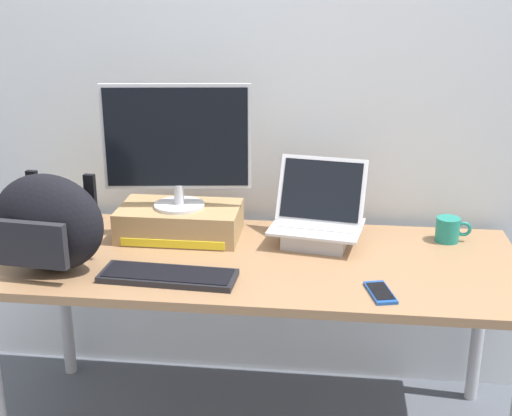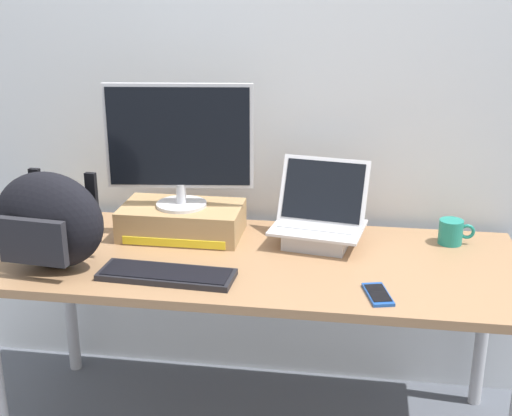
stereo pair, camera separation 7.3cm
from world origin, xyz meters
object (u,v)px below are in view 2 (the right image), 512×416
at_px(messenger_backpack, 49,221).
at_px(open_laptop, 319,227).
at_px(desktop_monitor, 179,144).
at_px(cell_phone, 378,294).
at_px(coffee_mug, 452,232).
at_px(external_keyboard, 167,274).
at_px(toner_box_yellow, 182,221).
at_px(plush_toy, 56,219).

bearing_deg(messenger_backpack, open_laptop, 27.25).
bearing_deg(desktop_monitor, cell_phone, -36.66).
bearing_deg(coffee_mug, desktop_monitor, -176.29).
xyz_separation_m(open_laptop, cell_phone, (0.21, -0.40, -0.06)).
relative_size(external_keyboard, messenger_backpack, 1.13).
xyz_separation_m(desktop_monitor, coffee_mug, (0.98, 0.06, -0.31)).
height_order(toner_box_yellow, external_keyboard, toner_box_yellow).
distance_m(toner_box_yellow, plush_toy, 0.49).
xyz_separation_m(external_keyboard, plush_toy, (-0.53, 0.36, 0.03)).
height_order(open_laptop, coffee_mug, open_laptop).
bearing_deg(plush_toy, desktop_monitor, 1.48).
height_order(desktop_monitor, plush_toy, desktop_monitor).
xyz_separation_m(open_laptop, plush_toy, (-1.00, -0.01, -0.02)).
relative_size(desktop_monitor, coffee_mug, 4.12).
relative_size(desktop_monitor, cell_phone, 3.29).
bearing_deg(desktop_monitor, open_laptop, -7.62).
xyz_separation_m(open_laptop, external_keyboard, (-0.46, -0.37, -0.05)).
bearing_deg(external_keyboard, desktop_monitor, 99.58).
relative_size(open_laptop, cell_phone, 2.22).
bearing_deg(open_laptop, desktop_monitor, -171.02).
distance_m(coffee_mug, plush_toy, 1.47).
relative_size(toner_box_yellow, messenger_backpack, 1.12).
bearing_deg(external_keyboard, open_laptop, 41.38).
distance_m(open_laptop, external_keyboard, 0.59).
bearing_deg(coffee_mug, plush_toy, -177.03).
height_order(messenger_backpack, coffee_mug, messenger_backpack).
bearing_deg(external_keyboard, toner_box_yellow, 99.59).
height_order(cell_phone, plush_toy, plush_toy).
height_order(desktop_monitor, open_laptop, desktop_monitor).
distance_m(external_keyboard, cell_phone, 0.67).
xyz_separation_m(toner_box_yellow, cell_phone, (0.71, -0.40, -0.05)).
relative_size(desktop_monitor, external_keyboard, 1.19).
bearing_deg(external_keyboard, cell_phone, 0.28).
xyz_separation_m(desktop_monitor, open_laptop, (0.51, -0.00, -0.29)).
bearing_deg(open_laptop, cell_phone, -53.29).
bearing_deg(cell_phone, desktop_monitor, 136.32).
bearing_deg(toner_box_yellow, cell_phone, -29.53).
xyz_separation_m(desktop_monitor, plush_toy, (-0.49, -0.01, -0.31)).
bearing_deg(plush_toy, toner_box_yellow, 1.62).
xyz_separation_m(toner_box_yellow, external_keyboard, (0.04, -0.37, -0.05)).
relative_size(toner_box_yellow, coffee_mug, 3.46).
bearing_deg(desktop_monitor, plush_toy, 174.28).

